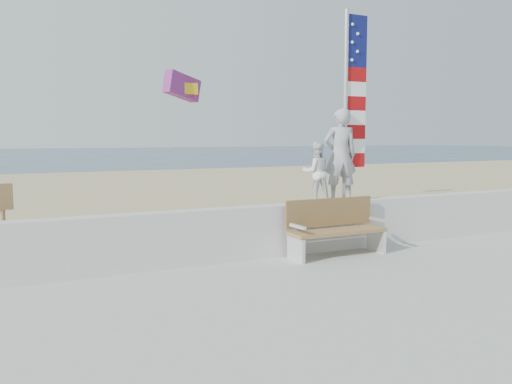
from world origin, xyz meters
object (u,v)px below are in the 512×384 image
flag (351,98)px  child (316,172)px  adult (340,155)px  bench (335,227)px

flag → child: bearing=180.0°
adult → bench: 1.39m
adult → flag: 1.08m
child → flag: flag is taller
child → flag: size_ratio=0.32×
bench → flag: bearing=35.3°
adult → child: size_ratio=1.55×
bench → flag: 2.43m
bench → child: bearing=102.8°
child → bench: 1.05m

